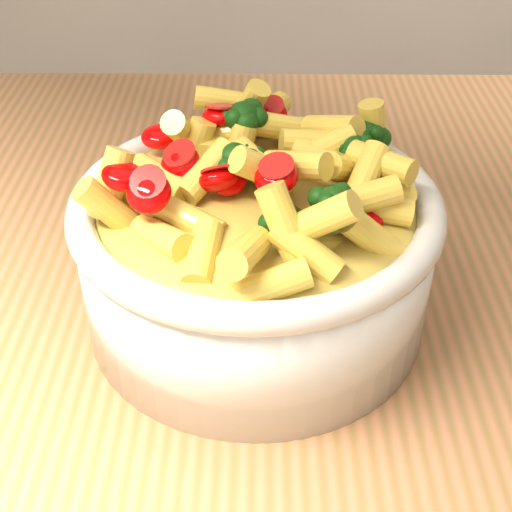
{
  "coord_description": "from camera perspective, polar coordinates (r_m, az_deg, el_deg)",
  "views": [
    {
      "loc": [
        -0.07,
        -0.46,
        1.25
      ],
      "look_at": [
        -0.08,
        -0.06,
        0.95
      ],
      "focal_mm": 50.0,
      "sensor_mm": 36.0,
      "label": 1
    }
  ],
  "objects": [
    {
      "name": "serving_bowl",
      "position": [
        0.5,
        -0.0,
        0.12
      ],
      "size": [
        0.25,
        0.25,
        0.11
      ],
      "color": "silver",
      "rests_on": "table"
    },
    {
      "name": "table",
      "position": [
        0.65,
        6.88,
        -7.92
      ],
      "size": [
        1.2,
        0.8,
        0.9
      ],
      "color": "#BB7950",
      "rests_on": "ground"
    },
    {
      "name": "pasta_salad",
      "position": [
        0.47,
        0.0,
        6.78
      ],
      "size": [
        0.2,
        0.2,
        0.04
      ],
      "color": "#FFD250",
      "rests_on": "serving_bowl"
    }
  ]
}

